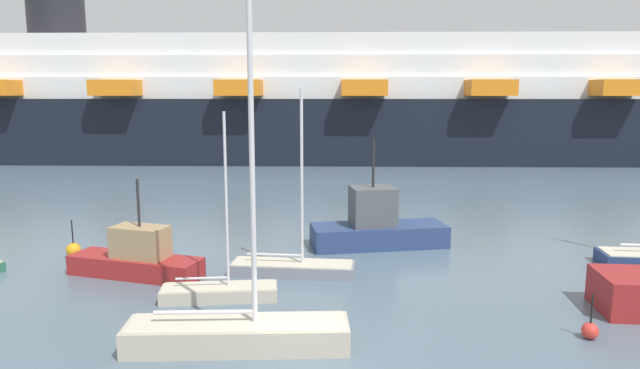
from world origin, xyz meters
The scene contains 9 objects.
ground_plane centered at (0.00, 0.00, 0.00)m, with size 600.00×600.00×0.00m, color slate.
sailboat_1 centered at (-3.41, 5.05, 0.35)m, with size 4.37×1.72×6.93m.
sailboat_3 centered at (-0.92, 8.04, 0.37)m, with size 5.30×1.87×7.73m.
sailboat_4 centered at (-2.04, 1.01, 0.65)m, with size 6.75×2.00×13.34m.
fishing_boat_1 centered at (2.94, 12.60, 0.99)m, with size 6.94×3.50×5.29m.
fishing_boat_2 centered at (-7.36, 7.65, 0.76)m, with size 5.88×3.10×4.11m.
channel_buoy_0 centered at (-11.27, 10.28, 0.35)m, with size 0.67×0.67×1.76m.
channel_buoy_1 centered at (8.82, 1.94, 0.28)m, with size 0.52×0.52×1.46m.
cruise_ship centered at (-8.85, 51.11, 6.21)m, with size 123.58×19.75×19.64m.
Camera 1 is at (0.85, -15.12, 7.66)m, focal length 32.17 mm.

